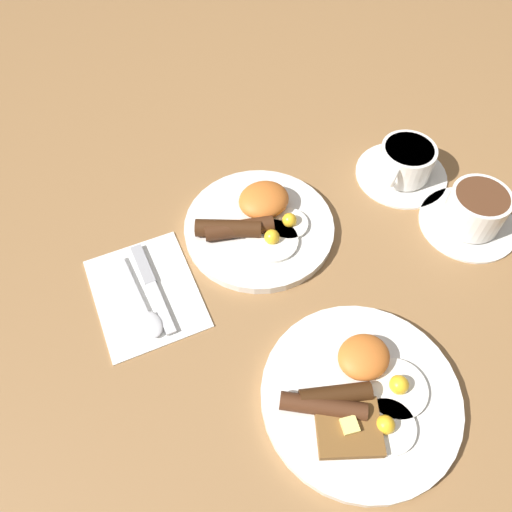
# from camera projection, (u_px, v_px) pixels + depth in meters

# --- Properties ---
(ground_plane) EXTENTS (3.00, 3.00, 0.00)m
(ground_plane) POSITION_uv_depth(u_px,v_px,m) (259.00, 230.00, 0.81)
(ground_plane) COLOR olive
(breakfast_plate_near) EXTENTS (0.24, 0.24, 0.05)m
(breakfast_plate_near) POSITION_uv_depth(u_px,v_px,m) (258.00, 223.00, 0.80)
(breakfast_plate_near) COLOR silver
(breakfast_plate_near) RESTS_ON ground_plane
(breakfast_plate_far) EXTENTS (0.26, 0.26, 0.05)m
(breakfast_plate_far) POSITION_uv_depth(u_px,v_px,m) (360.00, 395.00, 0.65)
(breakfast_plate_far) COLOR silver
(breakfast_plate_far) RESTS_ON ground_plane
(teacup_near) EXTENTS (0.16, 0.16, 0.06)m
(teacup_near) POSITION_uv_depth(u_px,v_px,m) (404.00, 164.00, 0.86)
(teacup_near) COLOR silver
(teacup_near) RESTS_ON ground_plane
(teacup_far) EXTENTS (0.16, 0.16, 0.07)m
(teacup_far) POSITION_uv_depth(u_px,v_px,m) (474.00, 212.00, 0.80)
(teacup_far) COLOR silver
(teacup_far) RESTS_ON ground_plane
(napkin) EXTENTS (0.17, 0.20, 0.01)m
(napkin) POSITION_uv_depth(u_px,v_px,m) (146.00, 293.00, 0.74)
(napkin) COLOR white
(napkin) RESTS_ON ground_plane
(knife) EXTENTS (0.03, 0.17, 0.01)m
(knife) POSITION_uv_depth(u_px,v_px,m) (151.00, 282.00, 0.75)
(knife) COLOR silver
(knife) RESTS_ON napkin
(spoon) EXTENTS (0.03, 0.16, 0.01)m
(spoon) POSITION_uv_depth(u_px,v_px,m) (147.00, 315.00, 0.72)
(spoon) COLOR silver
(spoon) RESTS_ON napkin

